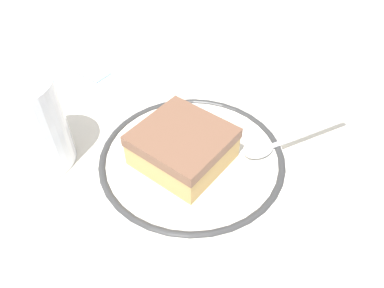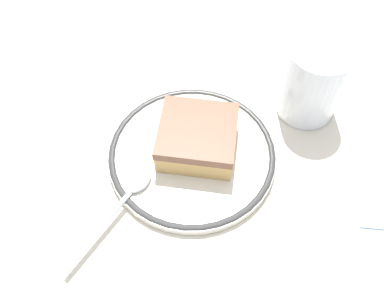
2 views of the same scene
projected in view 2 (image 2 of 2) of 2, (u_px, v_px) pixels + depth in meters
name	position (u px, v px, depth m)	size (l,w,h in m)	color
ground_plane	(197.00, 152.00, 0.57)	(2.40, 2.40, 0.00)	#B7B2A8
placemat	(197.00, 152.00, 0.57)	(0.49, 0.39, 0.00)	beige
plate	(192.00, 155.00, 0.56)	(0.21, 0.21, 0.01)	silver
cake_slice	(199.00, 134.00, 0.55)	(0.12, 0.12, 0.04)	tan
spoon	(126.00, 197.00, 0.52)	(0.12, 0.10, 0.01)	silver
cup	(312.00, 85.00, 0.57)	(0.08, 0.08, 0.10)	silver
napkin	(245.00, 73.00, 0.64)	(0.11, 0.12, 0.00)	white
sugar_packet	(382.00, 217.00, 0.52)	(0.05, 0.03, 0.01)	#8CB2E0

